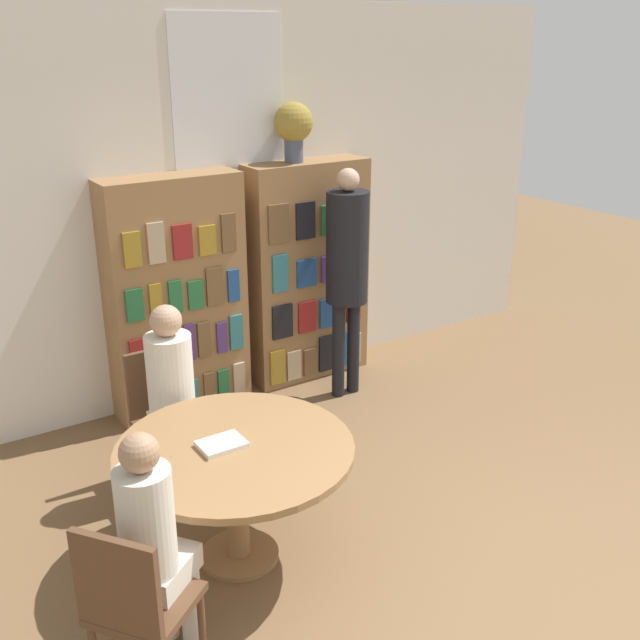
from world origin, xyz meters
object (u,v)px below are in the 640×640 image
bookshelf_left (177,298)px  chair_near_camera (134,602)px  bookshelf_right (307,273)px  chair_left_side (165,411)px  flower_vase (293,126)px  librarian_standing (347,259)px  seated_reader_left (173,389)px  seated_reader_right (154,538)px  reading_table (235,464)px

bookshelf_left → chair_near_camera: size_ratio=2.05×
bookshelf_right → chair_left_side: bookshelf_right is taller
bookshelf_left → chair_left_side: size_ratio=2.05×
flower_vase → chair_left_side: size_ratio=0.51×
chair_near_camera → librarian_standing: (2.47, 1.95, 0.64)m
flower_vase → chair_left_side: (-1.54, -0.90, -1.60)m
bookshelf_left → flower_vase: 1.58m
flower_vase → seated_reader_left: flower_vase is taller
flower_vase → seated_reader_left: bearing=-145.0°
seated_reader_right → librarian_standing: (2.32, 1.84, 0.45)m
bookshelf_left → reading_table: 1.96m
bookshelf_right → reading_table: bearing=-131.2°
bookshelf_left → seated_reader_left: (-0.49, -1.07, -0.19)m
librarian_standing → bookshelf_right: bearing=95.0°
bookshelf_left → bookshelf_right: same height
bookshelf_left → flower_vase: bearing=0.2°
flower_vase → reading_table: (-1.53, -1.88, -1.49)m
bookshelf_left → chair_left_side: 1.10m
reading_table → librarian_standing: size_ratio=0.70×
bookshelf_right → flower_vase: bearing=177.5°
chair_left_side → bookshelf_right: bearing=-152.1°
flower_vase → reading_table: size_ratio=0.36×
bookshelf_left → flower_vase: flower_vase is taller
flower_vase → chair_near_camera: (-2.31, -2.46, -1.60)m
flower_vase → librarian_standing: bearing=-72.7°
flower_vase → chair_near_camera: 3.73m
chair_left_side → bookshelf_left: bearing=-119.5°
chair_near_camera → librarian_standing: librarian_standing is taller
bookshelf_right → reading_table: (-1.64, -1.87, -0.30)m
reading_table → flower_vase: bearing=50.9°
seated_reader_left → librarian_standing: (1.69, 0.57, 0.42)m
chair_near_camera → seated_reader_right: seated_reader_right is taller
reading_table → chair_near_camera: chair_near_camera is taller
chair_near_camera → flower_vase: bearing=100.2°
reading_table → bookshelf_right: bearing=48.8°
reading_table → chair_near_camera: 0.98m
flower_vase → seated_reader_right: size_ratio=0.37×
chair_near_camera → seated_reader_right: bearing=90.0°
chair_near_camera → chair_left_side: bearing=117.0°
flower_vase → seated_reader_right: flower_vase is taller
chair_near_camera → bookshelf_left: bearing=116.1°
seated_reader_right → librarian_standing: bearing=91.9°
bookshelf_right → seated_reader_left: (-1.65, -1.07, -0.19)m
librarian_standing → seated_reader_left: bearing=-161.4°
reading_table → librarian_standing: bearing=39.1°
bookshelf_left → chair_near_camera: bookshelf_left is taller
chair_near_camera → reading_table: bearing=90.0°
flower_vase → seated_reader_left: (-1.53, -1.08, -1.38)m
bookshelf_left → librarian_standing: (1.20, -0.50, 0.23)m
bookshelf_left → flower_vase: size_ratio=3.99×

